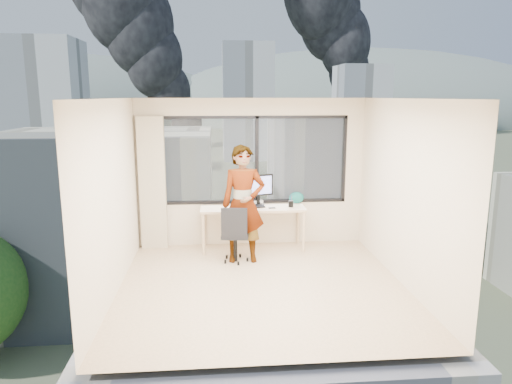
{
  "coord_description": "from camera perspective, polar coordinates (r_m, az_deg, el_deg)",
  "views": [
    {
      "loc": [
        -0.62,
        -6.2,
        2.63
      ],
      "look_at": [
        0.0,
        1.0,
        1.15
      ],
      "focal_mm": 32.9,
      "sensor_mm": 36.0,
      "label": 1
    }
  ],
  "objects": [
    {
      "name": "curtain",
      "position": [
        8.29,
        -12.47,
        1.01
      ],
      "size": [
        0.45,
        0.14,
        2.3
      ],
      "primitive_type": "cube",
      "color": "#C3B698",
      "rests_on": "floor"
    },
    {
      "name": "laptop",
      "position": [
        8.09,
        -0.42,
        -0.98
      ],
      "size": [
        0.47,
        0.49,
        0.24
      ],
      "primitive_type": null,
      "rotation": [
        0.0,
        0.0,
        0.29
      ],
      "color": "black",
      "rests_on": "desk"
    },
    {
      "name": "far_tower_a",
      "position": [
        106.91,
        -24.02,
        9.2
      ],
      "size": [
        14.0,
        14.0,
        28.0
      ],
      "primitive_type": "cube",
      "color": "silver",
      "rests_on": "exterior_ground"
    },
    {
      "name": "game_console",
      "position": [
        8.35,
        -0.49,
        -1.16
      ],
      "size": [
        0.39,
        0.36,
        0.08
      ],
      "primitive_type": "cube",
      "rotation": [
        0.0,
        0.0,
        0.35
      ],
      "color": "white",
      "rests_on": "desk"
    },
    {
      "name": "far_tower_c",
      "position": [
        153.19,
        12.59,
        9.97
      ],
      "size": [
        15.0,
        15.0,
        26.0
      ],
      "primitive_type": "cube",
      "color": "silver",
      "rests_on": "exterior_ground"
    },
    {
      "name": "wall_left",
      "position": [
        6.49,
        -17.09,
        -0.78
      ],
      "size": [
        0.01,
        4.0,
        2.6
      ],
      "primitive_type": "cube",
      "color": "beige",
      "rests_on": "ground"
    },
    {
      "name": "ceiling",
      "position": [
        6.23,
        0.81,
        11.3
      ],
      "size": [
        4.0,
        4.0,
        0.01
      ],
      "primitive_type": "cube",
      "color": "white",
      "rests_on": "ground"
    },
    {
      "name": "chair",
      "position": [
        7.56,
        -2.53,
        -5.0
      ],
      "size": [
        0.54,
        0.54,
        0.95
      ],
      "primitive_type": null,
      "rotation": [
        0.0,
        0.0,
        -0.13
      ],
      "color": "black",
      "rests_on": "floor"
    },
    {
      "name": "wall_right",
      "position": [
        6.86,
        17.64,
        -0.16
      ],
      "size": [
        0.01,
        4.0,
        2.6
      ],
      "primitive_type": "cube",
      "color": "beige",
      "rests_on": "ground"
    },
    {
      "name": "near_bldg_a",
      "position": [
        38.38,
        -17.41,
        -3.48
      ],
      "size": [
        16.0,
        12.0,
        14.0
      ],
      "primitive_type": "cube",
      "color": "#F4F0CC",
      "rests_on": "exterior_ground"
    },
    {
      "name": "desk",
      "position": [
        8.2,
        -0.4,
        -4.39
      ],
      "size": [
        1.8,
        0.6,
        0.75
      ],
      "primitive_type": "cube",
      "color": "beige",
      "rests_on": "floor"
    },
    {
      "name": "cellphone",
      "position": [
        8.02,
        1.96,
        -1.94
      ],
      "size": [
        0.12,
        0.07,
        0.01
      ],
      "primitive_type": "cube",
      "rotation": [
        0.0,
        0.0,
        0.16
      ],
      "color": "black",
      "rests_on": "desk"
    },
    {
      "name": "hill_a",
      "position": [
        347.75,
        -25.25,
        7.76
      ],
      "size": [
        288.0,
        216.0,
        90.0
      ],
      "primitive_type": "ellipsoid",
      "color": "slate",
      "rests_on": "exterior_ground"
    },
    {
      "name": "tree_b",
      "position": [
        27.46,
        5.45,
        -14.68
      ],
      "size": [
        7.6,
        7.6,
        9.0
      ],
      "primitive_type": null,
      "color": "#23501A",
      "rests_on": "exterior_ground"
    },
    {
      "name": "handbag",
      "position": [
        8.39,
        4.93,
        -0.7
      ],
      "size": [
        0.3,
        0.21,
        0.2
      ],
      "primitive_type": "ellipsoid",
      "rotation": [
        0.0,
        0.0,
        -0.33
      ],
      "color": "#0D534A",
      "rests_on": "desk"
    },
    {
      "name": "far_tower_b",
      "position": [
        126.5,
        -1.05,
        10.86
      ],
      "size": [
        13.0,
        13.0,
        30.0
      ],
      "primitive_type": "cube",
      "color": "silver",
      "rests_on": "exterior_ground"
    },
    {
      "name": "hill_b",
      "position": [
        341.77,
        12.33,
        8.54
      ],
      "size": [
        300.0,
        220.0,
        96.0
      ],
      "primitive_type": "ellipsoid",
      "color": "slate",
      "rests_on": "exterior_ground"
    },
    {
      "name": "near_bldg_b",
      "position": [
        46.77,
        10.81,
        0.75
      ],
      "size": [
        14.0,
        13.0,
        16.0
      ],
      "primitive_type": "cube",
      "color": "silver",
      "rests_on": "exterior_ground"
    },
    {
      "name": "pen_cup",
      "position": [
        8.12,
        4.26,
        -1.44
      ],
      "size": [
        0.11,
        0.11,
        0.11
      ],
      "primitive_type": "cylinder",
      "rotation": [
        0.0,
        0.0,
        -0.3
      ],
      "color": "black",
      "rests_on": "desk"
    },
    {
      "name": "floor",
      "position": [
        6.76,
        0.74,
        -11.32
      ],
      "size": [
        4.0,
        4.0,
        0.01
      ],
      "primitive_type": "cube",
      "color": "#CEAD86",
      "rests_on": "ground"
    },
    {
      "name": "window_wall",
      "position": [
        8.3,
        -0.25,
        3.93
      ],
      "size": [
        3.3,
        0.16,
        1.55
      ],
      "primitive_type": null,
      "color": "black",
      "rests_on": "ground"
    },
    {
      "name": "person",
      "position": [
        7.47,
        -1.55,
        -1.49
      ],
      "size": [
        0.69,
        0.45,
        1.89
      ],
      "primitive_type": "imported",
      "rotation": [
        0.0,
        0.0,
        -0.0
      ],
      "color": "#2D2D33",
      "rests_on": "floor"
    },
    {
      "name": "monitor",
      "position": [
        8.19,
        0.26,
        0.28
      ],
      "size": [
        0.56,
        0.28,
        0.55
      ],
      "primitive_type": null,
      "rotation": [
        0.0,
        0.0,
        0.31
      ],
      "color": "black",
      "rests_on": "desk"
    },
    {
      "name": "far_tower_d",
      "position": [
        167.2,
        -26.04,
        8.51
      ],
      "size": [
        16.0,
        14.0,
        22.0
      ],
      "primitive_type": "cube",
      "color": "silver",
      "rests_on": "exterior_ground"
    },
    {
      "name": "tree_c",
      "position": [
        52.74,
        20.62,
        -1.9
      ],
      "size": [
        8.4,
        8.4,
        10.0
      ],
      "primitive_type": null,
      "color": "#23501A",
      "rests_on": "exterior_ground"
    },
    {
      "name": "smoke_plume_b",
      "position": [
        186.37,
        13.19,
        18.82
      ],
      "size": [
        30.0,
        18.0,
        70.0
      ],
      "primitive_type": null,
      "color": "black",
      "rests_on": "exterior_ground"
    },
    {
      "name": "wall_front",
      "position": [
        4.45,
        3.34,
        -5.86
      ],
      "size": [
        4.0,
        0.01,
        2.6
      ],
      "primitive_type": "cube",
      "color": "beige",
      "rests_on": "ground"
    },
    {
      "name": "exterior_ground",
      "position": [
        127.29,
        -4.62,
        4.05
      ],
      "size": [
        400.0,
        400.0,
        0.04
      ],
      "primitive_type": "cube",
      "color": "#515B3D",
      "rests_on": "ground"
    }
  ]
}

